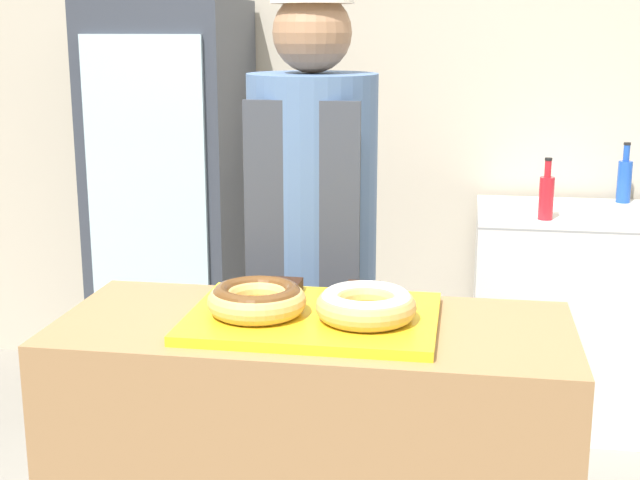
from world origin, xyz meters
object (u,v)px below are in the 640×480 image
(brownie_back_left, at_px, (284,287))
(bottle_red, at_px, (546,196))
(baker_person, at_px, (312,260))
(brownie_back_right, at_px, (363,291))
(bottle_blue, at_px, (624,179))
(donut_light_glaze, at_px, (366,304))
(serving_tray, at_px, (313,318))
(donut_chocolate_glaze, at_px, (257,299))
(beverage_fridge, at_px, (174,204))
(chest_freezer, at_px, (588,316))

(brownie_back_left, distance_m, bottle_red, 1.60)
(baker_person, bearing_deg, brownie_back_right, -66.19)
(bottle_blue, xyz_separation_m, bottle_red, (-0.36, -0.42, -0.01))
(donut_light_glaze, distance_m, bottle_blue, 2.19)
(brownie_back_left, height_order, bottle_blue, bottle_blue)
(serving_tray, relative_size, bottle_blue, 2.25)
(baker_person, relative_size, bottle_red, 7.31)
(donut_chocolate_glaze, distance_m, beverage_fridge, 1.95)
(serving_tray, xyz_separation_m, brownie_back_right, (0.10, 0.15, 0.03))
(brownie_back_right, xyz_separation_m, beverage_fridge, (-1.03, 1.59, -0.12))
(brownie_back_right, bearing_deg, brownie_back_left, 180.00)
(brownie_back_right, relative_size, chest_freezer, 0.09)
(donut_chocolate_glaze, relative_size, chest_freezer, 0.25)
(brownie_back_right, height_order, beverage_fridge, beverage_fridge)
(brownie_back_right, xyz_separation_m, bottle_red, (0.56, 1.40, 0.00))
(serving_tray, xyz_separation_m, bottle_blue, (1.02, 1.97, 0.04))
(serving_tray, distance_m, donut_light_glaze, 0.14)
(serving_tray, relative_size, baker_person, 0.33)
(serving_tray, height_order, beverage_fridge, beverage_fridge)
(brownie_back_right, distance_m, bottle_red, 1.51)
(baker_person, xyz_separation_m, bottle_red, (0.78, 0.92, 0.06))
(brownie_back_right, height_order, bottle_blue, bottle_blue)
(brownie_back_left, xyz_separation_m, baker_person, (-0.01, 0.49, -0.06))
(baker_person, bearing_deg, brownie_back_left, -88.53)
(bottle_red, bearing_deg, brownie_back_left, -118.55)
(chest_freezer, bearing_deg, donut_chocolate_glaze, -119.70)
(bottle_blue, relative_size, bottle_red, 1.06)
(brownie_back_left, relative_size, bottle_red, 0.34)
(donut_light_glaze, distance_m, baker_person, 0.72)
(beverage_fridge, relative_size, bottle_blue, 6.76)
(serving_tray, distance_m, brownie_back_right, 0.18)
(chest_freezer, xyz_separation_m, bottle_blue, (0.14, 0.23, 0.55))
(donut_light_glaze, bearing_deg, beverage_fridge, 121.02)
(brownie_back_right, bearing_deg, bottle_blue, 63.12)
(bottle_red, bearing_deg, beverage_fridge, 173.52)
(serving_tray, height_order, baker_person, baker_person)
(baker_person, bearing_deg, chest_freezer, 48.00)
(brownie_back_right, bearing_deg, beverage_fridge, 123.11)
(donut_chocolate_glaze, xyz_separation_m, bottle_blue, (1.15, 2.00, -0.02))
(donut_light_glaze, xyz_separation_m, beverage_fridge, (-1.06, 1.77, -0.14))
(beverage_fridge, bearing_deg, donut_light_glaze, -58.98)
(bottle_blue, bearing_deg, chest_freezer, -121.92)
(serving_tray, xyz_separation_m, brownie_back_left, (-0.10, 0.15, 0.03))
(brownie_back_left, relative_size, chest_freezer, 0.09)
(brownie_back_right, bearing_deg, bottle_red, 68.20)
(serving_tray, height_order, donut_chocolate_glaze, donut_chocolate_glaze)
(donut_chocolate_glaze, height_order, donut_light_glaze, same)
(brownie_back_left, xyz_separation_m, chest_freezer, (0.98, 1.59, -0.55))
(brownie_back_right, bearing_deg, baker_person, 113.81)
(beverage_fridge, distance_m, chest_freezer, 1.86)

